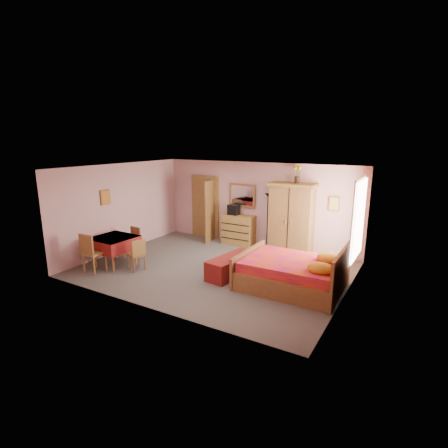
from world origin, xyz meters
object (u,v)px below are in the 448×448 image
Objects in this scene: stereo at (234,210)px; chair_west at (96,243)px; wall_mirror at (242,195)px; bench at (232,266)px; chair_south at (94,252)px; sunflower_vase at (297,174)px; bed at (292,265)px; chair_east at (136,254)px; floor_lamp at (267,222)px; chest_of_drawers at (239,230)px; dining_table at (114,251)px; chair_north at (131,243)px; wardrobe at (291,219)px.

chair_west is (-2.56, -3.27, -0.62)m from stereo.
chair_west is (-2.75, -3.49, -1.06)m from wall_mirror.
chair_south is at bearing -153.75° from bench.
sunflower_vase is 0.52× the size of chair_west.
bed is 2.74× the size of chair_east.
chair_south is at bearing 70.17° from chair_west.
chair_east is (-2.19, -3.31, -0.45)m from floor_lamp.
dining_table is at bearing -121.02° from chest_of_drawers.
wall_mirror is 3.77m from bed.
sunflower_vase reaches higher than chair_west.
chest_of_drawers is 3.52m from chair_east.
chest_of_drawers is 3.48m from bed.
chair_west is at bearing -143.86° from sunflower_vase.
chair_east is (1.53, -0.02, -0.07)m from chair_west.
chair_north is 1.03m from chair_east.
chest_of_drawers is 1.05m from floor_lamp.
wall_mirror is (0.00, 0.21, 1.07)m from chest_of_drawers.
stereo is at bearing 164.49° from chair_west.
chair_south is 1.05× the size of chair_west.
stereo is at bearing 0.77° from chair_east.
dining_table reaches higher than bench.
wardrobe is at bearing -1.72° from stereo.
bed is 1.53m from bench.
stereo is 0.41× the size of chair_east.
chest_of_drawers is at bearing 59.05° from dining_table.
wardrobe is at bearing 148.12° from chair_west.
floor_lamp is 2.08× the size of chair_east.
chair_east is at bearing 37.21° from chair_south.
chair_east is (-1.03, -3.29, -0.69)m from stereo.
sunflower_vase reaches higher than chair_north.
stereo is 0.23× the size of bench.
chest_of_drawers reaches higher than bench.
floor_lamp reaches higher than chair_north.
floor_lamp reaches higher than bed.
sunflower_vase reaches higher than wardrobe.
chair_east is (-3.03, -3.35, -1.91)m from sunflower_vase.
wall_mirror is at bearing 62.83° from chair_south.
chair_east reaches higher than bench.
dining_table is 0.66m from chair_north.
wall_mirror is 4.21m from dining_table.
stereo is 3.66m from bed.
bench is 1.51× the size of chair_west.
wardrobe is (0.78, -0.07, 0.18)m from floor_lamp.
wardrobe reaches higher than chair_north.
chest_of_drawers is 1.22× the size of chair_east.
chair_east is (0.80, -0.64, -0.01)m from chair_north.
wall_mirror is 0.53m from stereo.
chair_east is (-2.31, -0.90, 0.17)m from bench.
chair_east is at bearing -106.08° from wall_mirror.
floor_lamp is at bearing 92.81° from bench.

